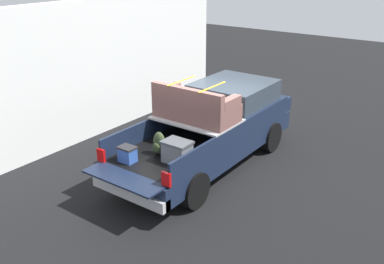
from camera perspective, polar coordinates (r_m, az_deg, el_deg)
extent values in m
plane|color=black|center=(10.92, 1.86, -4.37)|extent=(40.00, 40.00, 0.00)
cube|color=#162138|center=(10.66, 1.90, -1.42)|extent=(5.50, 1.92, 0.47)
cube|color=black|center=(9.67, -2.10, -2.35)|extent=(2.80, 1.80, 0.04)
cube|color=#162138|center=(10.14, -6.26, 0.14)|extent=(2.80, 0.06, 0.50)
cube|color=#162138|center=(9.08, 2.51, -2.48)|extent=(2.80, 0.06, 0.50)
cube|color=#162138|center=(10.61, 2.45, 1.28)|extent=(0.06, 1.80, 0.50)
cube|color=#162138|center=(8.56, -9.07, -6.11)|extent=(0.55, 1.80, 0.04)
cube|color=#B2B2B7|center=(10.05, 0.59, 1.73)|extent=(1.25, 1.92, 0.04)
cube|color=#162138|center=(11.55, 5.72, 2.97)|extent=(2.30, 1.92, 0.50)
cube|color=#2D3842|center=(11.31, 5.56, 5.29)|extent=(1.94, 1.76, 0.53)
cube|color=#162138|center=(12.69, 8.85, 4.33)|extent=(0.40, 1.82, 0.38)
cube|color=#B2B2B7|center=(8.84, -8.21, -7.84)|extent=(0.24, 1.92, 0.24)
cube|color=red|center=(9.23, -11.91, -3.03)|extent=(0.06, 0.20, 0.28)
cube|color=red|center=(8.12, -3.42, -6.24)|extent=(0.06, 0.20, 0.28)
cylinder|color=black|center=(12.54, 3.09, 1.24)|extent=(0.80, 0.30, 0.80)
cylinder|color=black|center=(11.75, 10.28, -0.60)|extent=(0.80, 0.30, 0.80)
cylinder|color=black|center=(10.04, -7.98, -4.59)|extent=(0.80, 0.30, 0.80)
cylinder|color=black|center=(9.03, 0.21, -7.63)|extent=(0.80, 0.30, 0.80)
cube|color=slate|center=(8.98, -1.98, -2.77)|extent=(0.40, 0.55, 0.42)
cube|color=#505359|center=(8.88, -2.00, -1.39)|extent=(0.44, 0.59, 0.05)
ellipsoid|color=#384728|center=(9.34, -4.34, -1.48)|extent=(0.20, 0.31, 0.52)
ellipsoid|color=#384728|center=(9.29, -4.77, -2.14)|extent=(0.09, 0.21, 0.23)
cube|color=#3359B2|center=(9.12, -8.53, -3.02)|extent=(0.26, 0.34, 0.30)
cube|color=#262628|center=(9.05, -8.59, -2.05)|extent=(0.28, 0.36, 0.04)
cube|color=brown|center=(9.97, 0.59, 2.97)|extent=(0.93, 1.91, 0.42)
cube|color=brown|center=(9.55, -0.75, 4.66)|extent=(0.16, 1.91, 0.40)
cube|color=brown|center=(10.41, -3.08, 5.62)|extent=(0.69, 0.20, 0.22)
cube|color=brown|center=(9.47, 4.99, 3.85)|extent=(0.69, 0.20, 0.22)
cube|color=yellow|center=(10.03, -1.40, 6.79)|extent=(1.03, 0.03, 0.02)
cube|color=yellow|center=(9.55, 2.71, 5.97)|extent=(1.03, 0.03, 0.02)
cube|color=white|center=(12.34, -14.82, 7.55)|extent=(11.91, 0.36, 3.82)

